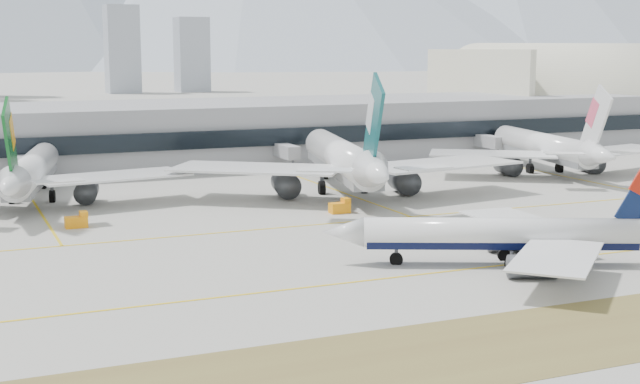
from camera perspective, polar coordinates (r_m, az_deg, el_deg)
name	(u,v)px	position (r m, az deg, el deg)	size (l,w,h in m)	color
ground	(325,274)	(114.03, 0.32, -5.28)	(3000.00, 3000.00, 0.00)	#9F9C95
taxiing_airliner	(515,235)	(120.73, 12.36, -2.70)	(47.21, 40.08, 16.84)	white
widebody_eva	(30,173)	(172.70, -18.06, 1.14)	(58.16, 57.87, 21.25)	white
widebody_cathay	(344,161)	(174.58, 1.56, 2.00)	(68.03, 67.73, 24.89)	white
widebody_china_air	(548,149)	(210.68, 14.36, 2.71)	(59.29, 58.81, 21.52)	white
terminal	(137,135)	(221.50, -11.64, 3.58)	(280.00, 43.10, 15.00)	gray
hangar	(589,134)	(309.94, 16.82, 3.57)	(91.00, 60.00, 60.00)	beige
gse_c	(340,207)	(155.52, 1.32, -0.97)	(3.55, 2.00, 2.60)	orange
gse_b	(77,221)	(148.14, -15.28, -1.81)	(3.55, 2.00, 2.60)	orange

